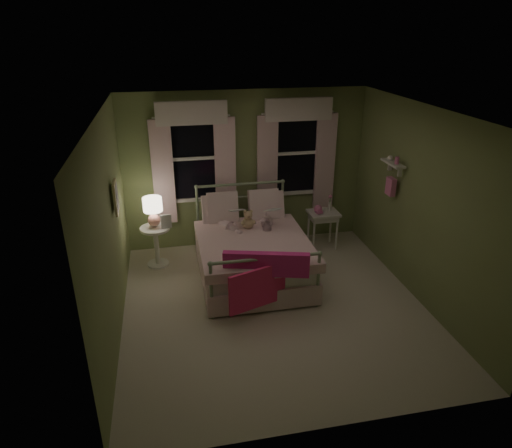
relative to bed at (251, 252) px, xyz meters
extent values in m
plane|color=beige|center=(0.14, -0.88, -0.38)|extent=(4.20, 4.20, 0.00)
plane|color=white|center=(0.14, -0.88, 2.22)|extent=(4.20, 4.20, 0.00)
plane|color=#7F965A|center=(0.14, 1.22, 0.92)|extent=(4.00, 0.00, 4.00)
plane|color=#7F965A|center=(0.14, -2.98, 0.92)|extent=(4.00, 0.00, 4.00)
plane|color=#7F965A|center=(-1.86, -0.88, 0.92)|extent=(0.00, 4.20, 4.20)
plane|color=#7F965A|center=(2.14, -0.88, 0.92)|extent=(0.00, 4.20, 4.20)
cube|color=white|center=(0.00, -0.03, 0.04)|extent=(1.44, 1.94, 0.26)
cube|color=white|center=(0.00, -0.03, -0.20)|extent=(1.54, 2.02, 0.30)
cube|color=white|center=(0.00, -0.18, 0.22)|extent=(1.58, 1.75, 0.14)
cylinder|color=#9EB793|center=(-0.69, -0.03, -0.08)|extent=(0.04, 1.90, 0.04)
cylinder|color=#9EB793|center=(0.69, -0.03, -0.08)|extent=(0.04, 1.90, 0.04)
cylinder|color=#9EB793|center=(-0.71, 0.94, 0.19)|extent=(0.04, 0.04, 1.15)
cylinder|color=#9EB793|center=(0.71, 0.94, 0.19)|extent=(0.04, 0.04, 1.15)
sphere|color=#9EB793|center=(-0.71, 0.94, 0.77)|extent=(0.07, 0.07, 0.07)
sphere|color=#9EB793|center=(0.71, 0.94, 0.77)|extent=(0.07, 0.07, 0.07)
cylinder|color=#9EB793|center=(0.00, 0.94, 0.77)|extent=(1.42, 0.04, 0.04)
cylinder|color=#9EB793|center=(0.00, 0.94, 0.55)|extent=(1.38, 0.03, 0.03)
cylinder|color=#9EB793|center=(-0.71, -1.00, 0.02)|extent=(0.04, 0.04, 0.80)
cylinder|color=#9EB793|center=(0.71, -1.00, 0.02)|extent=(0.04, 0.04, 0.80)
sphere|color=#9EB793|center=(-0.71, -1.00, 0.42)|extent=(0.07, 0.07, 0.07)
sphere|color=#9EB793|center=(0.71, -1.00, 0.42)|extent=(0.07, 0.07, 0.07)
cylinder|color=#9EB793|center=(0.00, -1.00, 0.42)|extent=(1.42, 0.04, 0.04)
cube|color=white|center=(-0.38, 0.67, 0.42)|extent=(0.55, 0.32, 0.57)
cube|color=white|center=(0.38, 0.67, 0.42)|extent=(0.55, 0.32, 0.57)
cube|color=white|center=(-0.33, 0.67, 0.50)|extent=(0.48, 0.30, 0.51)
cube|color=white|center=(0.33, 0.67, 0.50)|extent=(0.48, 0.30, 0.51)
cube|color=#E12C88|center=(0.00, -1.00, 0.34)|extent=(1.09, 0.38, 0.32)
cube|color=#F93071|center=(0.00, -1.07, 0.07)|extent=(1.05, 0.40, 0.55)
imported|color=#F7D1DD|center=(-0.28, 0.42, 0.56)|extent=(0.32, 0.27, 0.75)
imported|color=#F7D1DD|center=(0.28, 0.42, 0.53)|extent=(0.35, 0.29, 0.68)
imported|color=beige|center=(-0.28, 0.17, 0.58)|extent=(0.21, 0.13, 0.26)
imported|color=beige|center=(0.28, 0.17, 0.54)|extent=(0.22, 0.16, 0.26)
sphere|color=tan|center=(0.00, 0.27, 0.37)|extent=(0.18, 0.18, 0.18)
sphere|color=tan|center=(0.00, 0.25, 0.51)|extent=(0.13, 0.13, 0.13)
sphere|color=tan|center=(-0.05, 0.25, 0.56)|extent=(0.05, 0.05, 0.05)
sphere|color=tan|center=(0.04, 0.25, 0.56)|extent=(0.05, 0.05, 0.05)
sphere|color=tan|center=(-0.08, 0.24, 0.39)|extent=(0.07, 0.07, 0.07)
sphere|color=tan|center=(0.08, 0.24, 0.39)|extent=(0.07, 0.07, 0.07)
sphere|color=#8C6B51|center=(0.00, 0.20, 0.50)|extent=(0.04, 0.04, 0.04)
cylinder|color=white|center=(-1.40, 0.62, 0.25)|extent=(0.46, 0.46, 0.04)
cylinder|color=white|center=(-1.40, 0.62, -0.06)|extent=(0.08, 0.08, 0.60)
cylinder|color=white|center=(-1.40, 0.62, -0.37)|extent=(0.34, 0.34, 0.03)
sphere|color=#E29486|center=(-1.40, 0.62, 0.39)|extent=(0.19, 0.19, 0.19)
cylinder|color=pink|center=(-1.40, 0.62, 0.51)|extent=(0.03, 0.03, 0.12)
cylinder|color=#FFEAC6|center=(-1.40, 0.62, 0.65)|extent=(0.29, 0.29, 0.21)
imported|color=beige|center=(-1.30, 0.54, 0.27)|extent=(0.18, 0.23, 0.02)
cube|color=white|center=(1.36, 0.70, 0.25)|extent=(0.50, 0.40, 0.04)
cube|color=white|center=(1.36, 0.70, 0.18)|extent=(0.44, 0.34, 0.08)
cylinder|color=white|center=(1.16, 0.55, -0.07)|extent=(0.04, 0.04, 0.60)
cylinder|color=white|center=(1.56, 0.55, -0.07)|extent=(0.04, 0.04, 0.60)
cylinder|color=white|center=(1.16, 0.85, -0.07)|extent=(0.04, 0.04, 0.60)
cylinder|color=white|center=(1.56, 0.85, -0.07)|extent=(0.04, 0.04, 0.60)
sphere|color=pink|center=(1.26, 0.70, 0.33)|extent=(0.14, 0.14, 0.14)
cube|color=pink|center=(1.26, 0.61, 0.31)|extent=(0.11, 0.06, 0.04)
cylinder|color=white|center=(1.48, 0.75, 0.34)|extent=(0.05, 0.05, 0.14)
cylinder|color=#4C7F3F|center=(1.48, 0.75, 0.45)|extent=(0.01, 0.01, 0.12)
sphere|color=pink|center=(1.48, 0.75, 0.52)|extent=(0.06, 0.06, 0.06)
cube|color=black|center=(-0.71, 1.20, 1.17)|extent=(0.76, 0.02, 1.35)
cube|color=white|center=(-0.71, 1.18, 1.87)|extent=(0.84, 0.05, 0.06)
cube|color=white|center=(-0.71, 1.18, 0.47)|extent=(0.84, 0.05, 0.06)
cube|color=white|center=(-1.11, 1.18, 1.17)|extent=(0.06, 0.05, 1.40)
cube|color=white|center=(-0.31, 1.18, 1.17)|extent=(0.06, 0.05, 1.40)
cube|color=white|center=(-0.71, 1.18, 1.17)|extent=(0.76, 0.04, 0.05)
cube|color=white|center=(-1.21, 1.14, 0.97)|extent=(0.34, 0.06, 1.70)
cube|color=white|center=(-0.21, 1.14, 0.97)|extent=(0.34, 0.06, 1.70)
cube|color=white|center=(-0.71, 1.12, 1.90)|extent=(1.10, 0.08, 0.36)
cylinder|color=white|center=(-0.71, 1.16, 1.84)|extent=(1.20, 0.03, 0.03)
cube|color=black|center=(0.99, 1.20, 1.17)|extent=(0.76, 0.02, 1.35)
cube|color=white|center=(0.99, 1.18, 1.87)|extent=(0.84, 0.05, 0.06)
cube|color=white|center=(0.99, 1.18, 0.47)|extent=(0.84, 0.05, 0.06)
cube|color=white|center=(0.59, 1.18, 1.17)|extent=(0.06, 0.05, 1.40)
cube|color=white|center=(1.39, 1.18, 1.17)|extent=(0.06, 0.05, 1.40)
cube|color=white|center=(0.99, 1.18, 1.17)|extent=(0.76, 0.04, 0.05)
cube|color=silver|center=(0.49, 1.14, 0.97)|extent=(0.34, 0.06, 1.70)
cube|color=white|center=(1.49, 1.14, 0.97)|extent=(0.34, 0.06, 1.70)
cube|color=white|center=(0.99, 1.12, 1.90)|extent=(1.10, 0.08, 0.36)
cylinder|color=white|center=(0.99, 1.16, 1.84)|extent=(1.20, 0.03, 0.03)
cube|color=white|center=(2.03, -0.18, 1.32)|extent=(0.15, 0.50, 0.03)
cube|color=white|center=(2.07, -0.33, 1.24)|extent=(0.06, 0.03, 0.14)
cube|color=white|center=(2.07, -0.03, 1.24)|extent=(0.06, 0.03, 0.14)
cylinder|color=pink|center=(2.03, -0.28, 1.39)|extent=(0.06, 0.06, 0.10)
sphere|color=white|center=(2.03, -0.08, 1.37)|extent=(0.08, 0.08, 0.08)
cube|color=pink|center=(2.04, -0.18, 0.97)|extent=(0.08, 0.18, 0.26)
cube|color=beige|center=(-1.81, -0.28, 1.12)|extent=(0.03, 0.32, 0.42)
cube|color=silver|center=(-1.79, -0.28, 1.12)|extent=(0.01, 0.25, 0.34)
camera|label=1|loc=(-1.14, -5.98, 3.13)|focal=32.00mm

